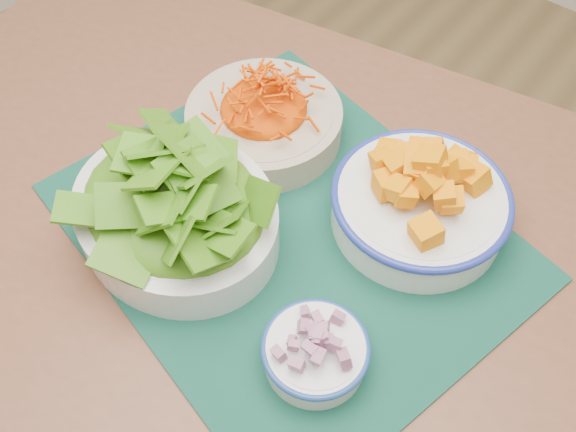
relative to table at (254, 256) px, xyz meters
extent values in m
cube|color=brown|center=(0.00, 0.00, 0.08)|extent=(1.32, 0.99, 0.04)
cylinder|color=brown|center=(-0.59, 0.25, -0.30)|extent=(0.06, 0.06, 0.71)
cube|color=#082D23|center=(0.05, 0.01, 0.10)|extent=(0.65, 0.57, 0.00)
cylinder|color=#BDAA8C|center=(-0.08, 0.12, 0.13)|extent=(0.23, 0.23, 0.05)
ellipsoid|color=#F14F01|center=(-0.08, 0.12, 0.17)|extent=(0.19, 0.19, 0.04)
cylinder|color=white|center=(0.18, 0.12, 0.13)|extent=(0.28, 0.28, 0.06)
torus|color=#212F98|center=(0.18, 0.12, 0.15)|extent=(0.23, 0.23, 0.01)
ellipsoid|color=#FF9000|center=(0.18, 0.12, 0.19)|extent=(0.20, 0.20, 0.05)
ellipsoid|color=#2B6B0B|center=(-0.05, -0.08, 0.20)|extent=(0.25, 0.21, 0.08)
cylinder|color=white|center=(0.19, -0.12, 0.12)|extent=(0.14, 0.14, 0.04)
torus|color=#1F4390|center=(0.19, -0.12, 0.14)|extent=(0.12, 0.12, 0.01)
ellipsoid|color=maroon|center=(0.19, -0.12, 0.15)|extent=(0.10, 0.10, 0.02)
camera|label=1|loc=(0.35, -0.37, 0.78)|focal=40.00mm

